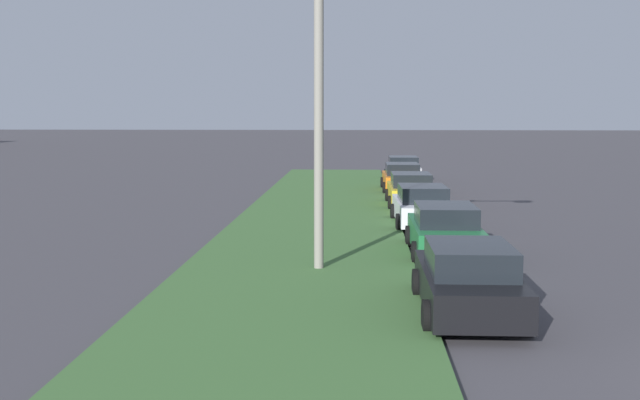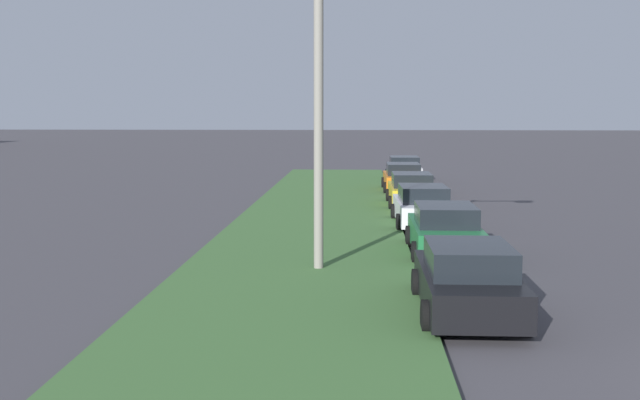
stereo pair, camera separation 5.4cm
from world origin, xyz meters
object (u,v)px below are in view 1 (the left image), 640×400
parked_car_white (422,207)px  parked_car_silver (403,169)px  streetlight (333,98)px  parked_car_green (445,231)px  parked_car_yellow (411,191)px  parked_car_orange (402,178)px  parked_car_black (468,280)px

parked_car_white → parked_car_silver: size_ratio=1.01×
parked_car_silver → streetlight: 25.22m
parked_car_green → parked_car_white: size_ratio=0.99×
parked_car_yellow → parked_car_orange: bearing=-0.1°
parked_car_black → parked_car_white: bearing=0.0°
parked_car_black → parked_car_yellow: bearing=0.2°
parked_car_white → parked_car_orange: 11.28m
parked_car_orange → streetlight: streetlight is taller
parked_car_silver → parked_car_white: bearing=178.5°
parked_car_green → parked_car_white: same height
parked_car_yellow → parked_car_white: bearing=-180.0°
parked_car_green → parked_car_orange: size_ratio=1.00×
parked_car_orange → parked_car_silver: size_ratio=1.00×
parked_car_white → streetlight: (-7.75, 2.89, 3.67)m
parked_car_white → parked_car_orange: bearing=-1.1°
parked_car_black → streetlight: size_ratio=0.57×
parked_car_yellow → parked_car_orange: size_ratio=1.00×
parked_car_green → parked_car_yellow: (10.76, 0.23, 0.00)m
parked_car_black → streetlight: 6.07m
parked_car_yellow → parked_car_orange: 5.93m
parked_car_green → parked_car_silver: size_ratio=1.00×
parked_car_black → streetlight: bearing=36.3°
parked_car_black → parked_car_yellow: (17.00, -0.01, 0.00)m
parked_car_black → parked_car_orange: bearing=0.3°
parked_car_green → streetlight: (-2.34, 3.08, 3.67)m
parked_car_yellow → streetlight: 13.90m
parked_car_orange → streetlight: bearing=171.1°
parked_car_black → parked_car_white: (11.65, -0.05, 0.00)m
streetlight → parked_car_yellow: bearing=-12.3°
parked_car_black → parked_car_green: bearing=-1.9°
parked_car_black → parked_car_orange: same height
parked_car_black → parked_car_green: (6.24, -0.24, 0.00)m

